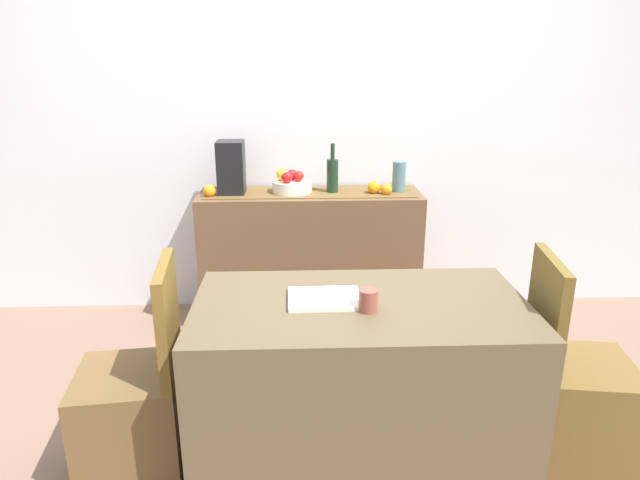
{
  "coord_description": "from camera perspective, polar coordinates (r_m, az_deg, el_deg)",
  "views": [
    {
      "loc": [
        -0.09,
        -2.42,
        1.63
      ],
      "look_at": [
        0.02,
        0.36,
        0.72
      ],
      "focal_mm": 30.96,
      "sensor_mm": 36.0,
      "label": 1
    }
  ],
  "objects": [
    {
      "name": "open_book",
      "position": [
        2.15,
        0.45,
        -6.09
      ],
      "size": [
        0.28,
        0.21,
        0.02
      ],
      "primitive_type": "cube",
      "rotation": [
        0.0,
        0.0,
        0.02
      ],
      "color": "white",
      "rests_on": "dining_table"
    },
    {
      "name": "ground_plane",
      "position": [
        2.93,
        -0.15,
        -16.0
      ],
      "size": [
        6.4,
        6.4,
        0.02
      ],
      "primitive_type": "cube",
      "color": "#7E6150",
      "rests_on": "ground"
    },
    {
      "name": "apple_right",
      "position": [
        3.45,
        -2.89,
        6.78
      ],
      "size": [
        0.06,
        0.06,
        0.06
      ],
      "primitive_type": "sphere",
      "color": "red",
      "rests_on": "fruit_bowl"
    },
    {
      "name": "orange_loose_mid",
      "position": [
        3.4,
        6.89,
        5.21
      ],
      "size": [
        0.07,
        0.07,
        0.07
      ],
      "primitive_type": "sphere",
      "color": "orange",
      "rests_on": "sideboard_console"
    },
    {
      "name": "dining_table",
      "position": [
        2.32,
        4.01,
        -14.8
      ],
      "size": [
        1.29,
        0.7,
        0.74
      ],
      "primitive_type": "cube",
      "color": "brown",
      "rests_on": "ground"
    },
    {
      "name": "wine_bottle",
      "position": [
        3.41,
        1.3,
        6.75
      ],
      "size": [
        0.07,
        0.07,
        0.31
      ],
      "color": "#1B3421",
      "rests_on": "sideboard_console"
    },
    {
      "name": "apple_front",
      "position": [
        3.35,
        -3.43,
        6.47
      ],
      "size": [
        0.07,
        0.07,
        0.07
      ],
      "primitive_type": "sphere",
      "color": "red",
      "rests_on": "fruit_bowl"
    },
    {
      "name": "orange_loose_near_bowl",
      "position": [
        3.38,
        -11.35,
        4.99
      ],
      "size": [
        0.07,
        0.07,
        0.07
      ],
      "primitive_type": "sphere",
      "color": "orange",
      "rests_on": "sideboard_console"
    },
    {
      "name": "fruit_bowl",
      "position": [
        3.42,
        -2.89,
        5.53
      ],
      "size": [
        0.24,
        0.24,
        0.07
      ],
      "primitive_type": "cylinder",
      "color": "white",
      "rests_on": "table_runner"
    },
    {
      "name": "coffee_maker",
      "position": [
        3.42,
        -9.17,
        7.4
      ],
      "size": [
        0.16,
        0.18,
        0.32
      ],
      "primitive_type": "cube",
      "color": "black",
      "rests_on": "sideboard_console"
    },
    {
      "name": "room_wall_rear",
      "position": [
        3.61,
        -0.87,
        13.64
      ],
      "size": [
        6.4,
        0.06,
        2.7
      ],
      "primitive_type": "cube",
      "color": "silver",
      "rests_on": "ground"
    },
    {
      "name": "coffee_cup",
      "position": [
        2.06,
        5.0,
        -6.23
      ],
      "size": [
        0.07,
        0.07,
        0.08
      ],
      "primitive_type": "cylinder",
      "color": "brown",
      "rests_on": "dining_table"
    },
    {
      "name": "orange_loose_end",
      "position": [
        3.41,
        5.6,
        5.41
      ],
      "size": [
        0.08,
        0.08,
        0.08
      ],
      "primitive_type": "sphere",
      "color": "orange",
      "rests_on": "sideboard_console"
    },
    {
      "name": "chair_by_corner",
      "position": [
        2.63,
        24.82,
        -14.98
      ],
      "size": [
        0.45,
        0.45,
        0.9
      ],
      "color": "brown",
      "rests_on": "ground"
    },
    {
      "name": "sideboard_console",
      "position": [
        3.55,
        -1.01,
        -1.77
      ],
      "size": [
        1.38,
        0.42,
        0.85
      ],
      "primitive_type": "cube",
      "color": "brown",
      "rests_on": "ground"
    },
    {
      "name": "ceramic_vase",
      "position": [
        3.47,
        8.17,
        6.46
      ],
      "size": [
        0.08,
        0.08,
        0.19
      ],
      "primitive_type": "cylinder",
      "color": "slate",
      "rests_on": "sideboard_console"
    },
    {
      "name": "apple_center",
      "position": [
        3.43,
        -3.91,
        6.78
      ],
      "size": [
        0.08,
        0.08,
        0.08
      ],
      "primitive_type": "sphere",
      "color": "gold",
      "rests_on": "fruit_bowl"
    },
    {
      "name": "chair_near_window",
      "position": [
        2.47,
        -18.59,
        -16.55
      ],
      "size": [
        0.44,
        0.44,
        0.9
      ],
      "color": "brown",
      "rests_on": "ground"
    },
    {
      "name": "table_runner",
      "position": [
        3.43,
        -1.04,
        4.94
      ],
      "size": [
        1.29,
        0.32,
        0.01
      ],
      "primitive_type": "cube",
      "color": "brown",
      "rests_on": "sideboard_console"
    },
    {
      "name": "apple_upper",
      "position": [
        3.4,
        -2.23,
        6.61
      ],
      "size": [
        0.06,
        0.06,
        0.06
      ],
      "primitive_type": "sphere",
      "color": "red",
      "rests_on": "fruit_bowl"
    }
  ]
}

